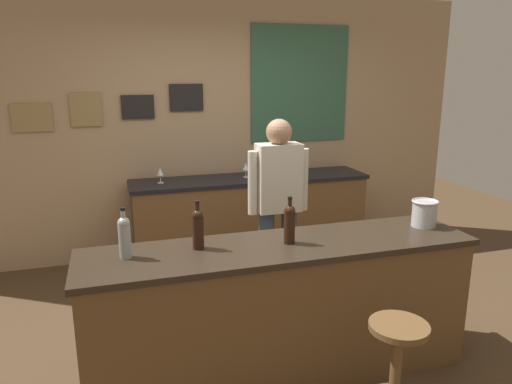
% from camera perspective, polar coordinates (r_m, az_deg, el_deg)
% --- Properties ---
extents(ground_plane, '(10.00, 10.00, 0.00)m').
position_cam_1_polar(ground_plane, '(3.78, 0.72, -17.39)').
color(ground_plane, '#4C3823').
extents(back_wall, '(6.00, 0.09, 2.80)m').
position_cam_1_polar(back_wall, '(5.22, -5.94, 7.89)').
color(back_wall, tan).
rests_on(back_wall, ground_plane).
extents(bar_counter, '(2.53, 0.60, 0.92)m').
position_cam_1_polar(bar_counter, '(3.22, 2.98, -13.92)').
color(bar_counter, brown).
rests_on(bar_counter, ground_plane).
extents(side_counter, '(2.52, 0.56, 0.90)m').
position_cam_1_polar(side_counter, '(5.15, -0.64, -3.10)').
color(side_counter, brown).
rests_on(side_counter, ground_plane).
extents(bartender, '(0.52, 0.21, 1.62)m').
position_cam_1_polar(bartender, '(3.95, 2.67, -1.16)').
color(bartender, '#384766').
rests_on(bartender, ground_plane).
extents(bar_stool, '(0.32, 0.32, 0.68)m').
position_cam_1_polar(bar_stool, '(2.84, 16.46, -18.81)').
color(bar_stool, brown).
rests_on(bar_stool, ground_plane).
extents(wine_bottle_a, '(0.07, 0.07, 0.31)m').
position_cam_1_polar(wine_bottle_a, '(2.87, -15.48, -5.07)').
color(wine_bottle_a, '#999E99').
rests_on(wine_bottle_a, bar_counter).
extents(wine_bottle_b, '(0.07, 0.07, 0.31)m').
position_cam_1_polar(wine_bottle_b, '(2.94, -6.97, -4.24)').
color(wine_bottle_b, black).
rests_on(wine_bottle_b, bar_counter).
extents(wine_bottle_c, '(0.07, 0.07, 0.31)m').
position_cam_1_polar(wine_bottle_c, '(3.01, 4.04, -3.68)').
color(wine_bottle_c, black).
rests_on(wine_bottle_c, bar_counter).
extents(ice_bucket, '(0.19, 0.19, 0.19)m').
position_cam_1_polar(ice_bucket, '(3.55, 19.53, -2.36)').
color(ice_bucket, '#B7BABF').
rests_on(ice_bucket, bar_counter).
extents(wine_glass_a, '(0.07, 0.07, 0.16)m').
position_cam_1_polar(wine_glass_a, '(4.84, -11.42, 2.34)').
color(wine_glass_a, silver).
rests_on(wine_glass_a, side_counter).
extents(wine_glass_b, '(0.07, 0.07, 0.16)m').
position_cam_1_polar(wine_glass_b, '(5.01, -1.23, 3.01)').
color(wine_glass_b, silver).
rests_on(wine_glass_b, side_counter).
extents(wine_glass_c, '(0.07, 0.07, 0.16)m').
position_cam_1_polar(wine_glass_c, '(5.08, 1.89, 3.16)').
color(wine_glass_c, silver).
rests_on(wine_glass_c, side_counter).
extents(coffee_mug, '(0.13, 0.08, 0.09)m').
position_cam_1_polar(coffee_mug, '(5.00, 0.36, 2.26)').
color(coffee_mug, silver).
rests_on(coffee_mug, side_counter).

